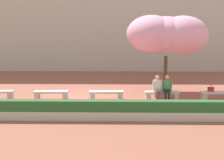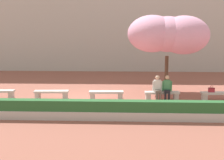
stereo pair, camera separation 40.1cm
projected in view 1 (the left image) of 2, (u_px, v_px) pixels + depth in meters
name	position (u px, v px, depth m)	size (l,w,h in m)	color
ground_plane	(79.00, 100.00, 16.16)	(100.00, 100.00, 0.00)	#8E5142
building_facade	(95.00, 8.00, 27.18)	(32.19, 4.00, 10.65)	#B7B2A8
stone_bench_center	(51.00, 94.00, 16.13)	(1.79, 0.51, 0.45)	#BCB7AD
stone_bench_near_east	(106.00, 94.00, 16.08)	(1.79, 0.51, 0.45)	#BCB7AD
stone_bench_east_end	(162.00, 94.00, 16.03)	(1.79, 0.51, 0.45)	#BCB7AD
stone_bench_far_east	(218.00, 94.00, 15.98)	(1.79, 0.51, 0.45)	#BCB7AD
person_seated_left	(158.00, 87.00, 15.92)	(0.51, 0.70, 1.29)	black
person_seated_right	(167.00, 87.00, 15.91)	(0.51, 0.70, 1.29)	black
handbag	(211.00, 89.00, 15.94)	(0.30, 0.15, 0.34)	#A3232D
cherry_tree_main	(166.00, 34.00, 17.73)	(4.59, 3.13, 4.38)	#513828
planter_hedge_foreground	(68.00, 110.00, 12.68)	(18.24, 0.50, 0.80)	#BCB7AD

